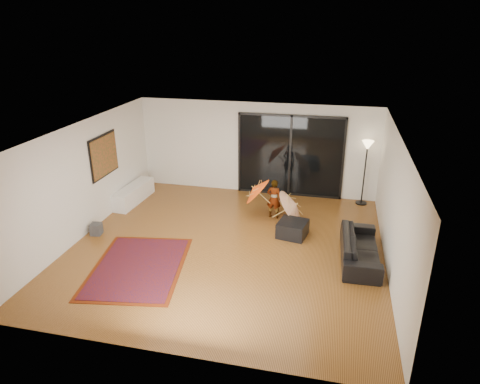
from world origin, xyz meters
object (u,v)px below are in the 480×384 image
(sofa, at_px, (360,248))
(ottoman, at_px, (293,229))
(media_console, at_px, (134,194))
(child, at_px, (274,199))

(sofa, relative_size, ottoman, 3.04)
(media_console, relative_size, child, 1.61)
(ottoman, xyz_separation_m, child, (-0.61, 0.94, 0.34))
(media_console, bearing_deg, child, 1.50)
(media_console, height_order, ottoman, media_console)
(media_console, bearing_deg, sofa, -13.17)
(sofa, distance_m, ottoman, 1.73)
(media_console, distance_m, sofa, 6.47)
(media_console, relative_size, sofa, 0.85)
(sofa, distance_m, child, 2.76)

